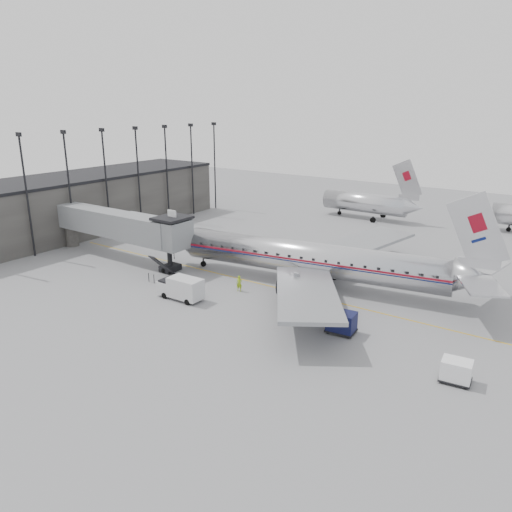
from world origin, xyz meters
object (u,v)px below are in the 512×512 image
Objects in this scene: airliner at (317,259)px; ramp_worker at (239,283)px; baggage_cart_navy at (341,322)px; baggage_cart_white at (456,371)px; service_van at (181,288)px.

airliner reaches higher than ramp_worker.
baggage_cart_navy is (7.27, -8.96, -1.86)m from airliner.
airliner is 11.68m from baggage_cart_navy.
airliner is 15.85× the size of baggage_cart_white.
service_van is 1.91× the size of baggage_cart_navy.
service_van is 2.92× the size of ramp_worker.
service_van is at bearing -144.49° from ramp_worker.
service_van reaches higher than ramp_worker.
baggage_cart_white is 23.41m from ramp_worker.
baggage_cart_navy is 1.13× the size of baggage_cart_white.
ramp_worker is at bearing 160.72° from baggage_cart_white.
airliner is 20.75m from baggage_cart_white.
ramp_worker is at bearing -141.26° from airliner.
airliner is at bearing 140.24° from baggage_cart_white.
airliner is 21.49× the size of ramp_worker.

